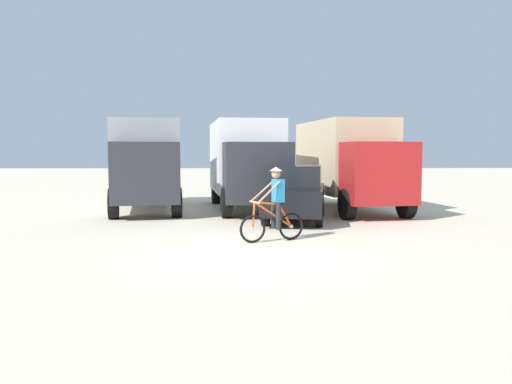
{
  "coord_description": "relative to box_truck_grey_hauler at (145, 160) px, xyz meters",
  "views": [
    {
      "loc": [
        -0.13,
        -10.85,
        2.18
      ],
      "look_at": [
        0.17,
        3.19,
        1.1
      ],
      "focal_mm": 36.64,
      "sensor_mm": 36.0,
      "label": 1
    }
  ],
  "objects": [
    {
      "name": "sedan_parked",
      "position": [
        5.37,
        -3.48,
        -0.99
      ],
      "size": [
        2.42,
        4.43,
        1.76
      ],
      "color": "black",
      "rests_on": "ground"
    },
    {
      "name": "box_truck_grey_hauler",
      "position": [
        0.0,
        0.0,
        0.0
      ],
      "size": [
        3.52,
        7.06,
        3.35
      ],
      "color": "#9E9EA3",
      "rests_on": "ground"
    },
    {
      "name": "box_truck_avon_van",
      "position": [
        3.84,
        0.16,
        0.0
      ],
      "size": [
        3.17,
        6.99,
        3.35
      ],
      "color": "white",
      "rests_on": "ground"
    },
    {
      "name": "supply_crate",
      "position": [
        5.63,
        -3.08,
        -1.64
      ],
      "size": [
        0.6,
        0.63,
        0.47
      ],
      "primitive_type": "cube",
      "rotation": [
        0.0,
        0.0,
        2.96
      ],
      "color": "#9E2D2D",
      "rests_on": "ground"
    },
    {
      "name": "ground_plane",
      "position": [
        3.91,
        -9.0,
        -1.87
      ],
      "size": [
        120.0,
        120.0,
        0.0
      ],
      "primitive_type": "plane",
      "color": "beige"
    },
    {
      "name": "cyclist_orange_shirt",
      "position": [
        4.5,
        -7.23,
        -1.03
      ],
      "size": [
        1.6,
        0.82,
        1.82
      ],
      "color": "black",
      "rests_on": "ground"
    },
    {
      "name": "box_truck_tan_camper",
      "position": [
        7.66,
        -0.35,
        0.0
      ],
      "size": [
        3.35,
        7.03,
        3.35
      ],
      "color": "#CCB78E",
      "rests_on": "ground"
    }
  ]
}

